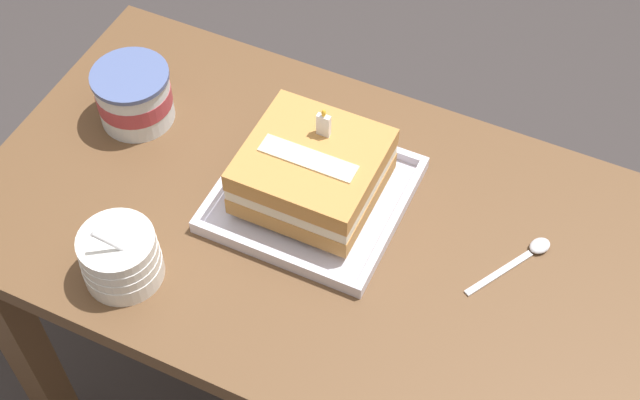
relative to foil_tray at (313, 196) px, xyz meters
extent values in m
cube|color=brown|center=(0.04, -0.04, -0.02)|extent=(1.11, 0.61, 0.04)
cube|color=brown|center=(-0.45, -0.28, -0.39)|extent=(0.06, 0.06, 0.70)
cube|color=brown|center=(-0.45, 0.21, -0.39)|extent=(0.06, 0.06, 0.70)
cube|color=brown|center=(0.54, 0.21, -0.39)|extent=(0.06, 0.06, 0.70)
cube|color=silver|center=(0.00, 0.00, 0.00)|extent=(0.28, 0.27, 0.01)
cube|color=silver|center=(0.00, -0.13, 0.01)|extent=(0.28, 0.01, 0.02)
cube|color=silver|center=(0.00, 0.13, 0.01)|extent=(0.28, 0.01, 0.02)
cube|color=silver|center=(-0.13, 0.00, 0.01)|extent=(0.01, 0.25, 0.02)
cube|color=silver|center=(0.13, 0.00, 0.01)|extent=(0.01, 0.25, 0.02)
cube|color=#C18543|center=(0.00, 0.00, 0.03)|extent=(0.20, 0.19, 0.03)
cube|color=beige|center=(0.00, 0.00, 0.06)|extent=(0.20, 0.19, 0.02)
cube|color=#C18543|center=(0.00, 0.00, 0.09)|extent=(0.20, 0.19, 0.03)
cube|color=beige|center=(0.00, -0.01, 0.11)|extent=(0.15, 0.03, 0.00)
cube|color=white|center=(0.00, 0.04, 0.12)|extent=(0.02, 0.01, 0.04)
ellipsoid|color=yellow|center=(0.00, 0.04, 0.15)|extent=(0.01, 0.01, 0.01)
cylinder|color=white|center=(-0.19, -0.24, 0.01)|extent=(0.12, 0.12, 0.03)
cylinder|color=white|center=(-0.19, -0.24, 0.03)|extent=(0.12, 0.12, 0.03)
cylinder|color=white|center=(-0.19, -0.24, 0.04)|extent=(0.11, 0.11, 0.03)
cylinder|color=white|center=(-0.19, -0.24, 0.06)|extent=(0.11, 0.11, 0.03)
cylinder|color=silver|center=(-0.18, -0.26, 0.09)|extent=(0.05, 0.03, 0.06)
cylinder|color=white|center=(-0.34, 0.03, 0.04)|extent=(0.12, 0.12, 0.09)
cylinder|color=#B23D47|center=(-0.34, 0.03, 0.04)|extent=(0.12, 0.12, 0.03)
cylinder|color=#50629B|center=(-0.34, 0.03, 0.09)|extent=(0.13, 0.13, 0.01)
ellipsoid|color=silver|center=(0.35, 0.06, 0.00)|extent=(0.04, 0.04, 0.01)
cube|color=silver|center=(0.31, -0.01, 0.00)|extent=(0.07, 0.11, 0.00)
camera|label=1|loc=(0.38, -0.77, 1.10)|focal=50.46mm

